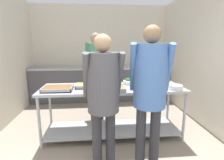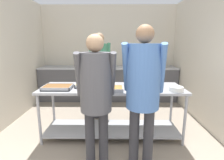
{
  "view_description": "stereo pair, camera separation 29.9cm",
  "coord_description": "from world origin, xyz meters",
  "px_view_note": "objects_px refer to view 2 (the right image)",
  "views": [
    {
      "loc": [
        -0.14,
        -1.02,
        1.6
      ],
      "look_at": [
        0.13,
        1.9,
        0.97
      ],
      "focal_mm": 28.0,
      "sensor_mm": 36.0,
      "label": 1
    },
    {
      "loc": [
        0.16,
        -1.03,
        1.6
      ],
      "look_at": [
        0.13,
        1.9,
        0.97
      ],
      "focal_mm": 28.0,
      "sensor_mm": 36.0,
      "label": 2
    }
  ],
  "objects_px": {
    "guest_serving_right": "(143,85)",
    "water_bottle": "(164,63)",
    "guest_serving_left": "(96,89)",
    "serving_tray_roast": "(58,87)",
    "sauce_pan": "(149,82)",
    "serving_tray_vegetables": "(111,89)",
    "cook_behind_counter": "(99,67)",
    "broccoli_bowl": "(130,82)",
    "serving_tray_greens": "(87,85)",
    "plate_stack": "(176,89)"
  },
  "relations": [
    {
      "from": "serving_tray_roast",
      "to": "guest_serving_left",
      "type": "relative_size",
      "value": 0.27
    },
    {
      "from": "serving_tray_vegetables",
      "to": "guest_serving_left",
      "type": "xyz_separation_m",
      "value": [
        -0.17,
        -0.58,
        0.15
      ]
    },
    {
      "from": "serving_tray_greens",
      "to": "water_bottle",
      "type": "distance_m",
      "value": 2.65
    },
    {
      "from": "serving_tray_greens",
      "to": "sauce_pan",
      "type": "relative_size",
      "value": 0.98
    },
    {
      "from": "serving_tray_greens",
      "to": "plate_stack",
      "type": "distance_m",
      "value": 1.44
    },
    {
      "from": "cook_behind_counter",
      "to": "water_bottle",
      "type": "relative_size",
      "value": 6.88
    },
    {
      "from": "broccoli_bowl",
      "to": "guest_serving_right",
      "type": "bearing_deg",
      "value": -86.53
    },
    {
      "from": "guest_serving_left",
      "to": "serving_tray_greens",
      "type": "bearing_deg",
      "value": 106.5
    },
    {
      "from": "serving_tray_vegetables",
      "to": "cook_behind_counter",
      "type": "height_order",
      "value": "cook_behind_counter"
    },
    {
      "from": "guest_serving_right",
      "to": "plate_stack",
      "type": "bearing_deg",
      "value": 43.38
    },
    {
      "from": "plate_stack",
      "to": "guest_serving_left",
      "type": "xyz_separation_m",
      "value": [
        -1.17,
        -0.54,
        0.14
      ]
    },
    {
      "from": "serving_tray_vegetables",
      "to": "plate_stack",
      "type": "height_order",
      "value": "plate_stack"
    },
    {
      "from": "plate_stack",
      "to": "guest_serving_right",
      "type": "distance_m",
      "value": 0.86
    },
    {
      "from": "guest_serving_left",
      "to": "serving_tray_roast",
      "type": "bearing_deg",
      "value": 136.04
    },
    {
      "from": "serving_tray_vegetables",
      "to": "plate_stack",
      "type": "bearing_deg",
      "value": -1.96
    },
    {
      "from": "sauce_pan",
      "to": "serving_tray_greens",
      "type": "bearing_deg",
      "value": -174.27
    },
    {
      "from": "serving_tray_vegetables",
      "to": "guest_serving_right",
      "type": "xyz_separation_m",
      "value": [
        0.4,
        -0.61,
        0.21
      ]
    },
    {
      "from": "guest_serving_right",
      "to": "water_bottle",
      "type": "xyz_separation_m",
      "value": [
        1.02,
        2.75,
        -0.05
      ]
    },
    {
      "from": "sauce_pan",
      "to": "water_bottle",
      "type": "height_order",
      "value": "water_bottle"
    },
    {
      "from": "serving_tray_roast",
      "to": "sauce_pan",
      "type": "bearing_deg",
      "value": 9.72
    },
    {
      "from": "guest_serving_right",
      "to": "water_bottle",
      "type": "bearing_deg",
      "value": 69.59
    },
    {
      "from": "sauce_pan",
      "to": "plate_stack",
      "type": "xyz_separation_m",
      "value": [
        0.33,
        -0.38,
        -0.01
      ]
    },
    {
      "from": "guest_serving_left",
      "to": "water_bottle",
      "type": "relative_size",
      "value": 6.52
    },
    {
      "from": "guest_serving_right",
      "to": "guest_serving_left",
      "type": "bearing_deg",
      "value": 176.92
    },
    {
      "from": "serving_tray_roast",
      "to": "broccoli_bowl",
      "type": "bearing_deg",
      "value": 14.97
    },
    {
      "from": "serving_tray_vegetables",
      "to": "guest_serving_left",
      "type": "bearing_deg",
      "value": -106.32
    },
    {
      "from": "guest_serving_right",
      "to": "water_bottle",
      "type": "distance_m",
      "value": 2.93
    },
    {
      "from": "guest_serving_right",
      "to": "cook_behind_counter",
      "type": "relative_size",
      "value": 1.0
    },
    {
      "from": "serving_tray_vegetables",
      "to": "cook_behind_counter",
      "type": "relative_size",
      "value": 0.21
    },
    {
      "from": "broccoli_bowl",
      "to": "plate_stack",
      "type": "xyz_separation_m",
      "value": [
        0.67,
        -0.44,
        -0.01
      ]
    },
    {
      "from": "plate_stack",
      "to": "cook_behind_counter",
      "type": "bearing_deg",
      "value": 142.58
    },
    {
      "from": "serving_tray_greens",
      "to": "plate_stack",
      "type": "relative_size",
      "value": 1.61
    },
    {
      "from": "guest_serving_left",
      "to": "water_bottle",
      "type": "height_order",
      "value": "guest_serving_left"
    },
    {
      "from": "guest_serving_right",
      "to": "serving_tray_roast",
      "type": "bearing_deg",
      "value": 151.12
    },
    {
      "from": "serving_tray_greens",
      "to": "cook_behind_counter",
      "type": "bearing_deg",
      "value": 76.72
    },
    {
      "from": "cook_behind_counter",
      "to": "plate_stack",
      "type": "bearing_deg",
      "value": -37.42
    },
    {
      "from": "sauce_pan",
      "to": "water_bottle",
      "type": "relative_size",
      "value": 1.43
    },
    {
      "from": "serving_tray_greens",
      "to": "serving_tray_vegetables",
      "type": "xyz_separation_m",
      "value": [
        0.41,
        -0.24,
        0.0
      ]
    },
    {
      "from": "serving_tray_roast",
      "to": "broccoli_bowl",
      "type": "xyz_separation_m",
      "value": [
        1.19,
        0.32,
        0.02
      ]
    },
    {
      "from": "serving_tray_greens",
      "to": "cook_behind_counter",
      "type": "height_order",
      "value": "cook_behind_counter"
    },
    {
      "from": "plate_stack",
      "to": "water_bottle",
      "type": "xyz_separation_m",
      "value": [
        0.42,
        2.18,
        0.15
      ]
    },
    {
      "from": "serving_tray_greens",
      "to": "guest_serving_left",
      "type": "height_order",
      "value": "guest_serving_left"
    },
    {
      "from": "serving_tray_roast",
      "to": "guest_serving_right",
      "type": "distance_m",
      "value": 1.44
    },
    {
      "from": "serving_tray_greens",
      "to": "broccoli_bowl",
      "type": "xyz_separation_m",
      "value": [
        0.75,
        0.17,
        0.02
      ]
    },
    {
      "from": "water_bottle",
      "to": "serving_tray_greens",
      "type": "bearing_deg",
      "value": -133.85
    },
    {
      "from": "broccoli_bowl",
      "to": "serving_tray_roast",
      "type": "bearing_deg",
      "value": -165.03
    },
    {
      "from": "serving_tray_greens",
      "to": "plate_stack",
      "type": "height_order",
      "value": "plate_stack"
    },
    {
      "from": "cook_behind_counter",
      "to": "water_bottle",
      "type": "xyz_separation_m",
      "value": [
        1.67,
        1.22,
        -0.06
      ]
    },
    {
      "from": "cook_behind_counter",
      "to": "serving_tray_vegetables",
      "type": "bearing_deg",
      "value": -75.01
    },
    {
      "from": "serving_tray_vegetables",
      "to": "sauce_pan",
      "type": "relative_size",
      "value": 1.03
    }
  ]
}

